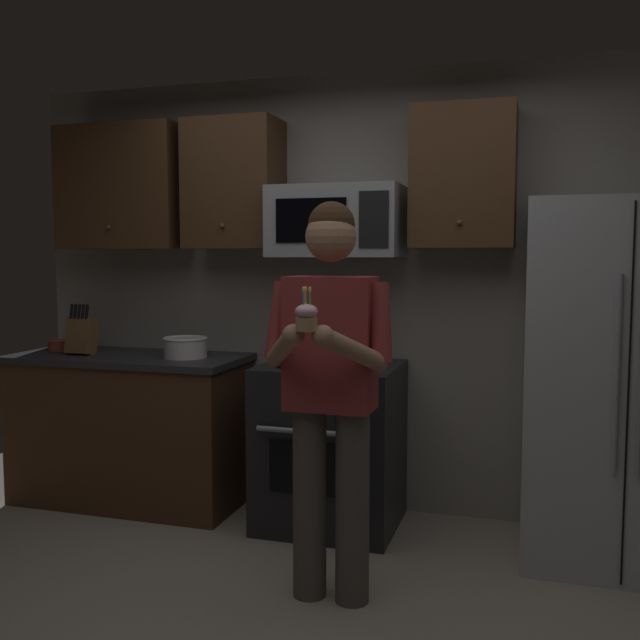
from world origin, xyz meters
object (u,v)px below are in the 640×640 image
(refrigerator, at_px, (619,383))
(person, at_px, (330,379))
(cupcake, at_px, (306,317))
(knife_block, at_px, (82,335))
(bowl_large_white, at_px, (185,347))
(oven_range, at_px, (330,445))
(microwave, at_px, (337,222))
(bowl_small_colored, at_px, (59,345))

(refrigerator, xyz_separation_m, person, (-1.25, -0.83, 0.10))
(cupcake, bearing_deg, knife_block, 147.71)
(cupcake, bearing_deg, bowl_large_white, 133.72)
(refrigerator, height_order, bowl_large_white, refrigerator)
(oven_range, relative_size, bowl_large_white, 3.51)
(oven_range, distance_m, microwave, 1.26)
(microwave, height_order, person, microwave)
(bowl_large_white, distance_m, bowl_small_colored, 0.93)
(knife_block, relative_size, cupcake, 1.84)
(bowl_large_white, bearing_deg, microwave, 6.56)
(cupcake, bearing_deg, person, 90.00)
(person, bearing_deg, knife_block, 155.60)
(bowl_small_colored, bearing_deg, bowl_large_white, -3.24)
(bowl_small_colored, xyz_separation_m, person, (2.08, -0.93, 0.04))
(knife_block, xyz_separation_m, bowl_large_white, (0.69, 0.04, -0.05))
(microwave, relative_size, person, 0.42)
(microwave, xyz_separation_m, knife_block, (-1.60, -0.15, -0.68))
(bowl_small_colored, bearing_deg, person, -24.13)
(knife_block, distance_m, bowl_small_colored, 0.27)
(microwave, bearing_deg, knife_block, -174.68)
(bowl_small_colored, relative_size, person, 0.08)
(microwave, height_order, knife_block, microwave)
(knife_block, bearing_deg, oven_range, 1.06)
(knife_block, xyz_separation_m, bowl_small_colored, (-0.24, 0.10, -0.08))
(oven_range, distance_m, person, 1.05)
(knife_block, relative_size, person, 0.18)
(oven_range, bearing_deg, knife_block, -178.94)
(microwave, relative_size, knife_block, 2.31)
(person, bearing_deg, bowl_large_white, 142.71)
(bowl_large_white, bearing_deg, cupcake, -46.28)
(bowl_small_colored, distance_m, cupcake, 2.46)
(refrigerator, bearing_deg, knife_block, 179.82)
(bowl_large_white, relative_size, person, 0.15)
(bowl_large_white, distance_m, cupcake, 1.70)
(refrigerator, bearing_deg, bowl_large_white, 178.72)
(refrigerator, bearing_deg, bowl_small_colored, 178.17)
(person, distance_m, cupcake, 0.44)
(person, relative_size, cupcake, 10.13)
(microwave, relative_size, cupcake, 4.26)
(knife_block, bearing_deg, microwave, 5.32)
(bowl_small_colored, bearing_deg, refrigerator, -1.83)
(bowl_large_white, bearing_deg, person, -37.29)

